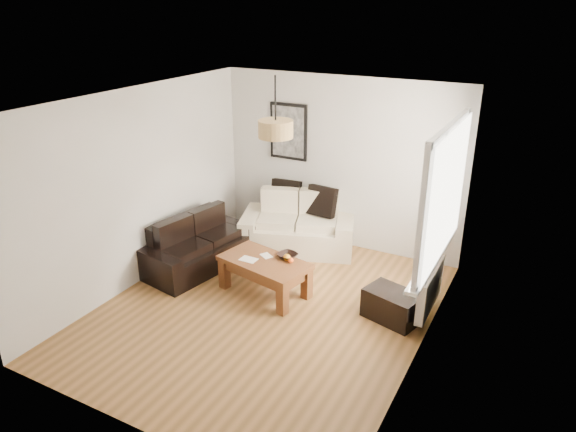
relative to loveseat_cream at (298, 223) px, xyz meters
The scene contains 21 objects.
floor 1.88m from the loveseat_cream, 75.65° to the right, with size 4.50×4.50×0.00m, color brown.
ceiling 2.85m from the loveseat_cream, 75.65° to the right, with size 3.80×4.50×0.00m, color white, non-canonical shape.
wall_back 1.10m from the loveseat_cream, 45.90° to the left, with size 3.80×0.04×2.60m, color silver, non-canonical shape.
wall_front 4.15m from the loveseat_cream, 83.55° to the right, with size 3.80×0.04×2.60m, color silver, non-canonical shape.
wall_left 2.46m from the loveseat_cream, 129.06° to the right, with size 0.04×4.50×2.60m, color silver, non-canonical shape.
wall_right 3.08m from the loveseat_cream, 37.08° to the right, with size 0.04×4.50×2.60m, color silver, non-canonical shape.
window_bay 2.78m from the loveseat_cream, 22.94° to the right, with size 0.14×1.90×1.60m, color white, non-canonical shape.
radiator 2.48m from the loveseat_cream, 23.30° to the right, with size 0.10×0.90×0.52m, color white.
poster 1.41m from the loveseat_cream, 131.88° to the left, with size 0.62×0.04×0.87m, color black, non-canonical shape.
pendant_shade 2.38m from the loveseat_cream, 72.89° to the right, with size 0.40×0.40×0.20m, color tan.
loveseat_cream is the anchor object (origin of this frame).
sofa_leather 1.55m from the loveseat_cream, 128.87° to the right, with size 1.65×0.80×0.71m, color black, non-canonical shape.
coffee_table 1.44m from the loveseat_cream, 80.55° to the right, with size 1.16×0.63×0.47m, color brown, non-canonical shape.
ottoman 2.28m from the loveseat_cream, 32.88° to the right, with size 0.65×0.42×0.37m, color black.
cushion_left 0.51m from the loveseat_cream, 147.25° to the left, with size 0.46×0.14×0.46m, color black.
cushion_right 0.49m from the loveseat_cream, 34.59° to the left, with size 0.45×0.14×0.45m, color black.
fruit_bowl 1.30m from the loveseat_cream, 69.09° to the right, with size 0.25×0.25×0.06m, color black.
orange_a 1.44m from the loveseat_cream, 66.58° to the right, with size 0.07×0.07×0.07m, color #FF5715.
orange_b 1.44m from the loveseat_cream, 66.71° to the right, with size 0.07×0.07×0.07m, color orange.
orange_c 1.37m from the loveseat_cream, 68.99° to the right, with size 0.09×0.09×0.09m, color orange.
papers 1.50m from the loveseat_cream, 88.31° to the right, with size 0.22×0.15×0.01m, color white.
Camera 1 is at (2.91, -4.88, 3.62)m, focal length 33.10 mm.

